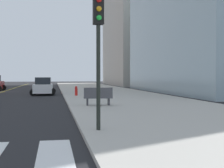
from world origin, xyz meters
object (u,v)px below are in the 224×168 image
(car_white_nearest, at_px, (43,87))
(park_bench, at_px, (98,97))
(traffic_light_near_corner, at_px, (98,35))
(fire_hydrant, at_px, (76,91))

(car_white_nearest, relative_size, park_bench, 2.28)
(traffic_light_near_corner, xyz_separation_m, fire_hydrant, (0.59, 19.36, -2.81))
(traffic_light_near_corner, distance_m, fire_hydrant, 19.58)
(traffic_light_near_corner, height_order, fire_hydrant, traffic_light_near_corner)
(car_white_nearest, bearing_deg, traffic_light_near_corner, 97.56)
(car_white_nearest, xyz_separation_m, traffic_light_near_corner, (2.58, -23.58, 2.53))
(traffic_light_near_corner, bearing_deg, car_white_nearest, -83.76)
(car_white_nearest, height_order, park_bench, car_white_nearest)
(park_bench, bearing_deg, car_white_nearest, 17.65)
(traffic_light_near_corner, relative_size, park_bench, 2.52)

